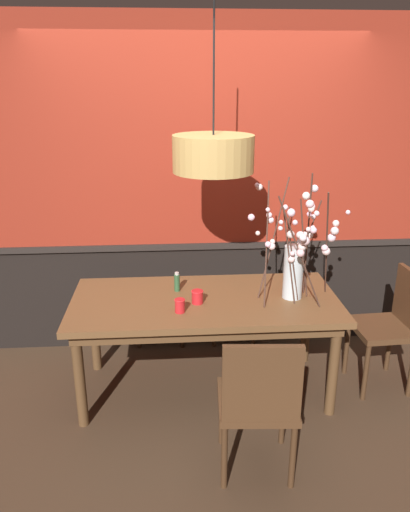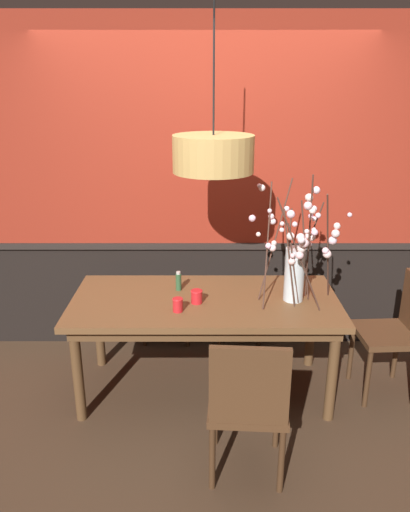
{
  "view_description": "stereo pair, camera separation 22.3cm",
  "coord_description": "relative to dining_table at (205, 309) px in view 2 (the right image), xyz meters",
  "views": [
    {
      "loc": [
        -0.22,
        -3.11,
        2.17
      ],
      "look_at": [
        0.0,
        0.0,
        1.05
      ],
      "focal_mm": 34.59,
      "sensor_mm": 36.0,
      "label": 1
    },
    {
      "loc": [
        0.0,
        -3.12,
        2.17
      ],
      "look_at": [
        0.0,
        0.0,
        1.05
      ],
      "focal_mm": 34.59,
      "sensor_mm": 36.0,
      "label": 2
    }
  ],
  "objects": [
    {
      "name": "chair_far_side_right",
      "position": [
        0.29,
        0.86,
        -0.13
      ],
      "size": [
        0.42,
        0.41,
        0.94
      ],
      "color": "#4C301C",
      "rests_on": "ground"
    },
    {
      "name": "chair_near_side_right",
      "position": [
        0.24,
        -0.85,
        -0.14
      ],
      "size": [
        0.46,
        0.45,
        0.91
      ],
      "color": "#4C301C",
      "rests_on": "ground"
    },
    {
      "name": "candle_holder_nearer_center",
      "position": [
        -0.18,
        -0.2,
        0.13
      ],
      "size": [
        0.07,
        0.07,
        0.09
      ],
      "color": "red",
      "rests_on": "dining_table"
    },
    {
      "name": "chair_far_side_left",
      "position": [
        -0.32,
        0.86,
        -0.11
      ],
      "size": [
        0.45,
        0.41,
        0.96
      ],
      "color": "#4C301C",
      "rests_on": "ground"
    },
    {
      "name": "condiment_bottle",
      "position": [
        -0.19,
        0.15,
        0.15
      ],
      "size": [
        0.04,
        0.04,
        0.14
      ],
      "color": "#2D5633",
      "rests_on": "dining_table"
    },
    {
      "name": "ground_plane",
      "position": [
        0.0,
        0.0,
        -0.65
      ],
      "size": [
        24.0,
        24.0,
        0.0
      ],
      "primitive_type": "plane",
      "color": "#422D1E"
    },
    {
      "name": "chair_head_east_end",
      "position": [
        1.35,
        -0.02,
        -0.14
      ],
      "size": [
        0.43,
        0.42,
        0.9
      ],
      "color": "#4C301C",
      "rests_on": "ground"
    },
    {
      "name": "back_wall",
      "position": [
        0.0,
        0.76,
        0.66
      ],
      "size": [
        5.77,
        0.14,
        2.64
      ],
      "color": "black",
      "rests_on": "ground"
    },
    {
      "name": "vase_with_blossoms",
      "position": [
        0.61,
        -0.03,
        0.37
      ],
      "size": [
        0.63,
        0.56,
        0.89
      ],
      "color": "silver",
      "rests_on": "dining_table"
    },
    {
      "name": "pendant_lamp",
      "position": [
        0.05,
        -0.0,
        1.08
      ],
      "size": [
        0.51,
        0.51,
        1.02
      ],
      "color": "tan"
    },
    {
      "name": "dining_table",
      "position": [
        0.0,
        0.0,
        0.0
      ],
      "size": [
        1.85,
        0.86,
        0.73
      ],
      "color": "brown",
      "rests_on": "ground"
    },
    {
      "name": "candle_holder_nearer_edge",
      "position": [
        -0.06,
        -0.07,
        0.13
      ],
      "size": [
        0.08,
        0.08,
        0.09
      ],
      "color": "red",
      "rests_on": "dining_table"
    }
  ]
}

